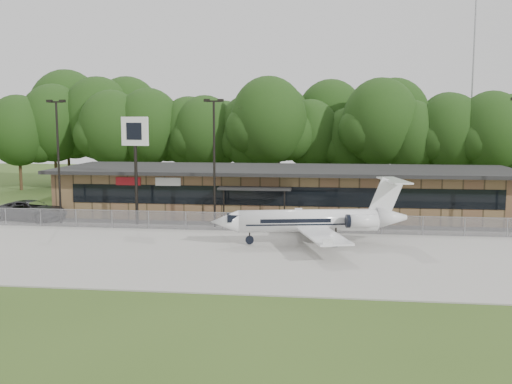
# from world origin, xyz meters

# --- Properties ---
(ground) EXTENTS (160.00, 160.00, 0.00)m
(ground) POSITION_xyz_m (0.00, 0.00, 0.00)
(ground) COLOR #334E1B
(ground) RESTS_ON ground
(apron) EXTENTS (64.00, 18.00, 0.08)m
(apron) POSITION_xyz_m (0.00, 8.00, 0.04)
(apron) COLOR #9E9B93
(apron) RESTS_ON ground
(parking_lot) EXTENTS (50.00, 9.00, 0.06)m
(parking_lot) POSITION_xyz_m (0.00, 19.50, 0.03)
(parking_lot) COLOR #383835
(parking_lot) RESTS_ON ground
(terminal) EXTENTS (41.00, 11.65, 4.30)m
(terminal) POSITION_xyz_m (-0.00, 23.94, 2.18)
(terminal) COLOR brown
(terminal) RESTS_ON ground
(fence) EXTENTS (46.00, 0.04, 1.52)m
(fence) POSITION_xyz_m (0.00, 15.00, 0.78)
(fence) COLOR gray
(fence) RESTS_ON ground
(treeline) EXTENTS (72.00, 12.00, 15.00)m
(treeline) POSITION_xyz_m (0.00, 42.00, 7.50)
(treeline) COLOR #143310
(treeline) RESTS_ON ground
(radio_mast) EXTENTS (0.20, 0.20, 25.00)m
(radio_mast) POSITION_xyz_m (22.00, 48.00, 12.50)
(radio_mast) COLOR gray
(radio_mast) RESTS_ON ground
(light_pole_left) EXTENTS (1.55, 0.30, 10.23)m
(light_pole_left) POSITION_xyz_m (-18.00, 16.50, 5.98)
(light_pole_left) COLOR black
(light_pole_left) RESTS_ON ground
(light_pole_mid) EXTENTS (1.55, 0.30, 10.23)m
(light_pole_mid) POSITION_xyz_m (-5.00, 16.50, 5.98)
(light_pole_mid) COLOR black
(light_pole_mid) RESTS_ON ground
(business_jet) EXTENTS (13.68, 12.28, 4.61)m
(business_jet) POSITION_xyz_m (3.11, 11.05, 1.65)
(business_jet) COLOR white
(business_jet) RESTS_ON ground
(suv) EXTENTS (6.67, 3.90, 1.74)m
(suv) POSITION_xyz_m (-21.31, 17.80, 0.87)
(suv) COLOR #2C2C2E
(suv) RESTS_ON ground
(pole_sign) EXTENTS (2.33, 0.68, 8.85)m
(pole_sign) POSITION_xyz_m (-11.56, 16.79, 6.77)
(pole_sign) COLOR black
(pole_sign) RESTS_ON ground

